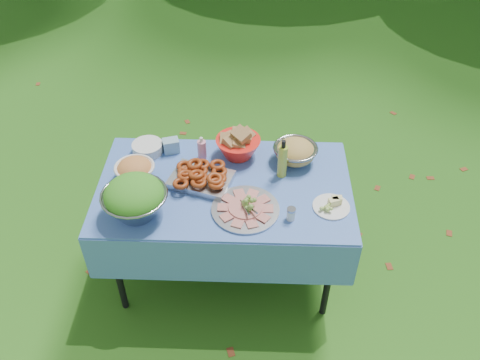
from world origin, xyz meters
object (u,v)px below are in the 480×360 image
plate_stack (148,148)px  oil_bottle (283,158)px  salad_bowl (135,198)px  picnic_table (225,230)px  pasta_bowl_steel (295,152)px  bread_bowl (238,143)px  charcuterie_platter (245,204)px

plate_stack → oil_bottle: bearing=-13.0°
salad_bowl → plate_stack: bearing=93.6°
salad_bowl → plate_stack: size_ratio=1.85×
picnic_table → pasta_bowl_steel: 0.66m
bread_bowl → plate_stack: bearing=178.9°
plate_stack → bread_bowl: bread_bowl is taller
bread_bowl → charcuterie_platter: 0.49m
salad_bowl → picnic_table: bearing=28.1°
plate_stack → oil_bottle: (0.82, -0.19, 0.09)m
picnic_table → oil_bottle: 0.61m
salad_bowl → oil_bottle: 0.86m
plate_stack → charcuterie_platter: charcuterie_platter is taller
bread_bowl → salad_bowl: bearing=-135.0°
picnic_table → pasta_bowl_steel: pasta_bowl_steel is taller
oil_bottle → plate_stack: bearing=167.0°
plate_stack → oil_bottle: oil_bottle is taller
picnic_table → pasta_bowl_steel: bearing=30.0°
picnic_table → oil_bottle: size_ratio=5.81×
salad_bowl → charcuterie_platter: salad_bowl is taller
salad_bowl → bread_bowl: salad_bowl is taller
bread_bowl → picnic_table: bearing=-104.0°
plate_stack → bread_bowl: 0.57m
picnic_table → salad_bowl: (-0.46, -0.24, 0.50)m
picnic_table → plate_stack: plate_stack is taller
picnic_table → plate_stack: size_ratio=7.71×
plate_stack → bread_bowl: bearing=-1.1°
charcuterie_platter → salad_bowl: bearing=-175.4°
salad_bowl → charcuterie_platter: 0.59m
oil_bottle → salad_bowl: bearing=-156.3°
pasta_bowl_steel → charcuterie_platter: (-0.29, -0.44, -0.03)m
salad_bowl → charcuterie_platter: size_ratio=0.94×
plate_stack → pasta_bowl_steel: 0.91m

